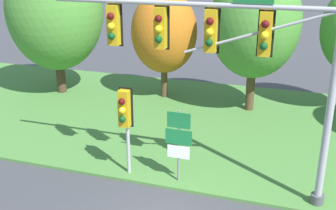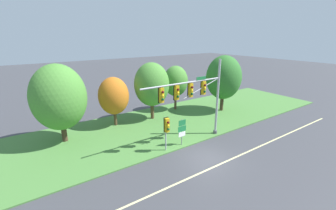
{
  "view_description": "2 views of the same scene",
  "coord_description": "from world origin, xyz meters",
  "px_view_note": "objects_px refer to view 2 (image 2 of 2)",
  "views": [
    {
      "loc": [
        3.06,
        -8.73,
        7.3
      ],
      "look_at": [
        -0.99,
        3.51,
        2.52
      ],
      "focal_mm": 45.0,
      "sensor_mm": 36.0,
      "label": 1
    },
    {
      "loc": [
        -12.03,
        -11.62,
        9.79
      ],
      "look_at": [
        -0.91,
        4.53,
        3.61
      ],
      "focal_mm": 24.0,
      "sensor_mm": 36.0,
      "label": 2
    }
  ],
  "objects_px": {
    "pedestrian_signal_near_kerb": "(167,127)",
    "tree_tall_centre": "(224,78)",
    "tree_left_of_mast": "(114,96)",
    "tree_behind_signpost": "(152,85)",
    "tree_nearest_road": "(59,98)",
    "traffic_signal_mast": "(196,94)",
    "tree_mid_verge": "(176,81)",
    "route_sign_post": "(182,130)"
  },
  "relations": [
    {
      "from": "tree_nearest_road",
      "to": "pedestrian_signal_near_kerb",
      "type": "bearing_deg",
      "value": -45.85
    },
    {
      "from": "traffic_signal_mast",
      "to": "pedestrian_signal_near_kerb",
      "type": "bearing_deg",
      "value": -176.47
    },
    {
      "from": "pedestrian_signal_near_kerb",
      "to": "tree_left_of_mast",
      "type": "distance_m",
      "value": 8.3
    },
    {
      "from": "traffic_signal_mast",
      "to": "tree_mid_verge",
      "type": "distance_m",
      "value": 9.61
    },
    {
      "from": "pedestrian_signal_near_kerb",
      "to": "tree_mid_verge",
      "type": "distance_m",
      "value": 11.67
    },
    {
      "from": "traffic_signal_mast",
      "to": "tree_tall_centre",
      "type": "relative_size",
      "value": 1.19
    },
    {
      "from": "pedestrian_signal_near_kerb",
      "to": "tree_tall_centre",
      "type": "xyz_separation_m",
      "value": [
        12.21,
        4.98,
        2.17
      ]
    },
    {
      "from": "pedestrian_signal_near_kerb",
      "to": "tree_nearest_road",
      "type": "height_order",
      "value": "tree_nearest_road"
    },
    {
      "from": "pedestrian_signal_near_kerb",
      "to": "tree_tall_centre",
      "type": "bearing_deg",
      "value": 22.17
    },
    {
      "from": "route_sign_post",
      "to": "tree_mid_verge",
      "type": "height_order",
      "value": "tree_mid_verge"
    },
    {
      "from": "tree_left_of_mast",
      "to": "tree_behind_signpost",
      "type": "bearing_deg",
      "value": -6.59
    },
    {
      "from": "traffic_signal_mast",
      "to": "tree_behind_signpost",
      "type": "relative_size",
      "value": 1.29
    },
    {
      "from": "tree_tall_centre",
      "to": "pedestrian_signal_near_kerb",
      "type": "bearing_deg",
      "value": -157.83
    },
    {
      "from": "tree_tall_centre",
      "to": "tree_nearest_road",
      "type": "bearing_deg",
      "value": 173.66
    },
    {
      "from": "tree_behind_signpost",
      "to": "tree_mid_verge",
      "type": "bearing_deg",
      "value": 16.16
    },
    {
      "from": "traffic_signal_mast",
      "to": "route_sign_post",
      "type": "bearing_deg",
      "value": -178.6
    },
    {
      "from": "pedestrian_signal_near_kerb",
      "to": "tree_nearest_road",
      "type": "bearing_deg",
      "value": 134.15
    },
    {
      "from": "pedestrian_signal_near_kerb",
      "to": "tree_nearest_road",
      "type": "relative_size",
      "value": 0.42
    },
    {
      "from": "route_sign_post",
      "to": "tree_behind_signpost",
      "type": "height_order",
      "value": "tree_behind_signpost"
    },
    {
      "from": "pedestrian_signal_near_kerb",
      "to": "tree_mid_verge",
      "type": "xyz_separation_m",
      "value": [
        7.43,
        8.85,
        1.61
      ]
    },
    {
      "from": "tree_nearest_road",
      "to": "tree_mid_verge",
      "type": "distance_m",
      "value": 14.43
    },
    {
      "from": "tree_behind_signpost",
      "to": "tree_nearest_road",
      "type": "bearing_deg",
      "value": -177.21
    },
    {
      "from": "tree_mid_verge",
      "to": "tree_tall_centre",
      "type": "distance_m",
      "value": 6.18
    },
    {
      "from": "traffic_signal_mast",
      "to": "tree_left_of_mast",
      "type": "relative_size",
      "value": 1.59
    },
    {
      "from": "tree_behind_signpost",
      "to": "tree_mid_verge",
      "type": "relative_size",
      "value": 1.14
    },
    {
      "from": "pedestrian_signal_near_kerb",
      "to": "tree_behind_signpost",
      "type": "height_order",
      "value": "tree_behind_signpost"
    },
    {
      "from": "traffic_signal_mast",
      "to": "tree_mid_verge",
      "type": "relative_size",
      "value": 1.47
    },
    {
      "from": "tree_left_of_mast",
      "to": "tree_tall_centre",
      "type": "relative_size",
      "value": 0.75
    },
    {
      "from": "tree_nearest_road",
      "to": "tree_tall_centre",
      "type": "xyz_separation_m",
      "value": [
        19.1,
        -2.12,
        0.13
      ]
    },
    {
      "from": "tree_left_of_mast",
      "to": "tree_behind_signpost",
      "type": "height_order",
      "value": "tree_behind_signpost"
    },
    {
      "from": "route_sign_post",
      "to": "tree_nearest_road",
      "type": "xyz_separation_m",
      "value": [
        -8.66,
        6.93,
        2.76
      ]
    },
    {
      "from": "route_sign_post",
      "to": "tree_tall_centre",
      "type": "relative_size",
      "value": 0.34
    },
    {
      "from": "pedestrian_signal_near_kerb",
      "to": "tree_behind_signpost",
      "type": "relative_size",
      "value": 0.46
    },
    {
      "from": "traffic_signal_mast",
      "to": "tree_behind_signpost",
      "type": "height_order",
      "value": "traffic_signal_mast"
    },
    {
      "from": "traffic_signal_mast",
      "to": "tree_nearest_road",
      "type": "bearing_deg",
      "value": 145.94
    },
    {
      "from": "route_sign_post",
      "to": "tree_tall_centre",
      "type": "height_order",
      "value": "tree_tall_centre"
    },
    {
      "from": "tree_nearest_road",
      "to": "route_sign_post",
      "type": "bearing_deg",
      "value": -38.68
    },
    {
      "from": "route_sign_post",
      "to": "tree_left_of_mast",
      "type": "distance_m",
      "value": 8.74
    },
    {
      "from": "traffic_signal_mast",
      "to": "tree_tall_centre",
      "type": "distance_m",
      "value": 10.1
    },
    {
      "from": "tree_tall_centre",
      "to": "tree_mid_verge",
      "type": "bearing_deg",
      "value": 140.96
    },
    {
      "from": "tree_left_of_mast",
      "to": "tree_mid_verge",
      "type": "distance_m",
      "value": 8.88
    },
    {
      "from": "route_sign_post",
      "to": "tree_mid_verge",
      "type": "xyz_separation_m",
      "value": [
        5.66,
        8.69,
        2.32
      ]
    }
  ]
}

